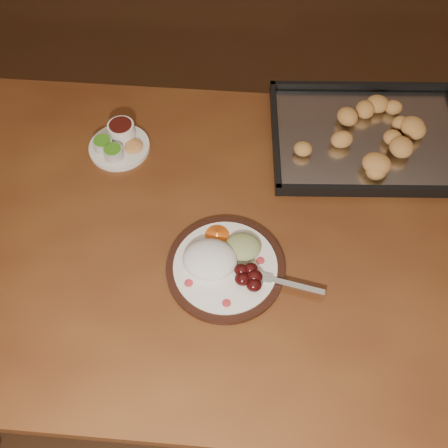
{
  "coord_description": "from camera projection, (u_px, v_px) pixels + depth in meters",
  "views": [
    {
      "loc": [
        -0.01,
        -0.79,
        1.69
      ],
      "look_at": [
        -0.06,
        -0.2,
        0.77
      ],
      "focal_mm": 40.0,
      "sensor_mm": 36.0,
      "label": 1
    }
  ],
  "objects": [
    {
      "name": "condiment_saucer",
      "position": [
        118.0,
        142.0,
        1.24
      ],
      "size": [
        0.15,
        0.15,
        0.05
      ],
      "rotation": [
        0.0,
        0.0,
        -0.36
      ],
      "color": "white",
      "rests_on": "dining_table"
    },
    {
      "name": "dinner_plate",
      "position": [
        224.0,
        263.0,
        1.05
      ],
      "size": [
        0.33,
        0.25,
        0.06
      ],
      "rotation": [
        0.0,
        0.0,
        -0.28
      ],
      "color": "black",
      "rests_on": "dining_table"
    },
    {
      "name": "ground",
      "position": [
        245.0,
        294.0,
        1.85
      ],
      "size": [
        4.0,
        4.0,
        0.0
      ],
      "primitive_type": "plane",
      "color": "#502A1B",
      "rests_on": "ground"
    },
    {
      "name": "dining_table",
      "position": [
        211.0,
        251.0,
        1.2
      ],
      "size": [
        1.5,
        0.91,
        0.75
      ],
      "rotation": [
        0.0,
        0.0,
        0.01
      ],
      "color": "brown",
      "rests_on": "ground"
    },
    {
      "name": "baking_tray",
      "position": [
        370.0,
        135.0,
        1.25
      ],
      "size": [
        0.52,
        0.4,
        0.05
      ],
      "rotation": [
        0.0,
        0.0,
        0.07
      ],
      "color": "black",
      "rests_on": "dining_table"
    }
  ]
}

